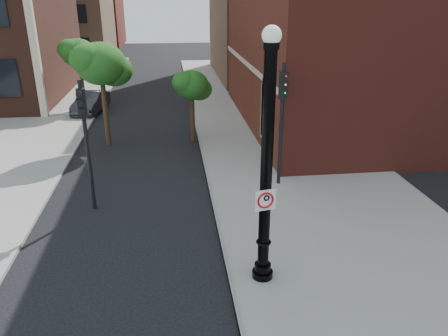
{
  "coord_description": "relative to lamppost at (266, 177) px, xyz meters",
  "views": [
    {
      "loc": [
        0.7,
        -10.13,
        7.17
      ],
      "look_at": [
        2.2,
        2.0,
        2.25
      ],
      "focal_mm": 35.0,
      "sensor_mm": 36.0,
      "label": 1
    }
  ],
  "objects": [
    {
      "name": "sidewalk_left",
      "position": [
        -11.91,
        18.59,
        -2.96
      ],
      "size": [
        10.0,
        50.0,
        0.12
      ],
      "primitive_type": "cube",
      "color": "gray",
      "rests_on": "ground"
    },
    {
      "name": "lamppost",
      "position": [
        0.0,
        0.0,
        0.0
      ],
      "size": [
        0.55,
        0.55,
        6.54
      ],
      "color": "black",
      "rests_on": "ground"
    },
    {
      "name": "parked_car",
      "position": [
        -7.34,
        18.74,
        -2.36
      ],
      "size": [
        2.03,
        4.17,
        1.32
      ],
      "primitive_type": "imported",
      "rotation": [
        0.0,
        0.0,
        -0.16
      ],
      "color": "#28292D",
      "rests_on": "ground"
    },
    {
      "name": "traffic_signal_left",
      "position": [
        -5.1,
        4.85,
        0.08
      ],
      "size": [
        0.32,
        0.39,
        4.59
      ],
      "rotation": [
        0.0,
        0.0,
        0.14
      ],
      "color": "black",
      "rests_on": "ground"
    },
    {
      "name": "street_tree_a",
      "position": [
        -5.42,
        12.05,
        0.97
      ],
      "size": [
        2.81,
        2.54,
        5.06
      ],
      "color": "#352215",
      "rests_on": "ground"
    },
    {
      "name": "street_tree_b",
      "position": [
        -7.86,
        19.68,
        0.55
      ],
      "size": [
        2.52,
        2.28,
        4.54
      ],
      "color": "#352215",
      "rests_on": "ground"
    },
    {
      "name": "bg_building_red",
      "position": [
        -14.91,
        58.59,
        1.98
      ],
      "size": [
        12.0,
        12.0,
        10.0
      ],
      "primitive_type": "cube",
      "color": "maroon",
      "rests_on": "ground"
    },
    {
      "name": "bg_building_tan_a",
      "position": [
        -14.91,
        44.59,
        2.98
      ],
      "size": [
        12.0,
        12.0,
        12.0
      ],
      "primitive_type": "cube",
      "color": "#8F684E",
      "rests_on": "ground"
    },
    {
      "name": "traffic_signal_right",
      "position": [
        1.89,
        5.98,
        0.25
      ],
      "size": [
        0.38,
        0.43,
        4.85
      ],
      "rotation": [
        0.0,
        0.0,
        -0.36
      ],
      "color": "black",
      "rests_on": "ground"
    },
    {
      "name": "sidewalk_right",
      "position": [
        3.09,
        10.59,
        -2.96
      ],
      "size": [
        8.0,
        60.0,
        0.12
      ],
      "primitive_type": "cube",
      "color": "gray",
      "rests_on": "ground"
    },
    {
      "name": "street_tree_c",
      "position": [
        -1.15,
        12.11,
        -0.16
      ],
      "size": [
        2.02,
        1.83,
        3.64
      ],
      "color": "#352215",
      "rests_on": "ground"
    },
    {
      "name": "no_parking_sign",
      "position": [
        -0.03,
        -0.16,
        -0.55
      ],
      "size": [
        0.54,
        0.14,
        0.55
      ],
      "rotation": [
        0.0,
        0.0,
        0.19
      ],
      "color": "white",
      "rests_on": "ground"
    },
    {
      "name": "utility_pole",
      "position": [
        1.89,
        8.62,
        -0.15
      ],
      "size": [
        0.11,
        0.11,
        5.74
      ],
      "primitive_type": "cylinder",
      "color": "#999999",
      "rests_on": "ground"
    },
    {
      "name": "curb_edge",
      "position": [
        -0.86,
        10.59,
        -2.95
      ],
      "size": [
        0.1,
        60.0,
        0.14
      ],
      "primitive_type": "cube",
      "color": "gray",
      "rests_on": "ground"
    },
    {
      "name": "ground",
      "position": [
        -2.91,
        0.59,
        -3.02
      ],
      "size": [
        120.0,
        120.0,
        0.0
      ],
      "primitive_type": "plane",
      "color": "black",
      "rests_on": "ground"
    },
    {
      "name": "brick_wall_building",
      "position": [
        13.09,
        14.58,
        3.24
      ],
      "size": [
        22.3,
        16.3,
        12.5
      ],
      "color": "maroon",
      "rests_on": "ground"
    }
  ]
}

